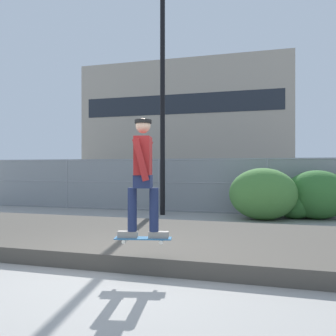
# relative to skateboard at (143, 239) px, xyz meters

# --- Properties ---
(ground_plane) EXTENTS (120.00, 120.00, 0.00)m
(ground_plane) POSITION_rel_skateboard_xyz_m (-0.36, -0.08, -0.54)
(ground_plane) COLOR gray
(gravel_berm) EXTENTS (14.11, 3.85, 0.25)m
(gravel_berm) POSITION_rel_skateboard_xyz_m (-0.36, 2.00, -0.42)
(gravel_berm) COLOR #4C473F
(gravel_berm) RESTS_ON ground_plane
(skateboard) EXTENTS (0.82, 0.37, 0.07)m
(skateboard) POSITION_rel_skateboard_xyz_m (0.00, 0.00, 0.00)
(skateboard) COLOR #2D608C
(skater) EXTENTS (0.72, 0.62, 1.68)m
(skater) POSITION_rel_skateboard_xyz_m (0.00, 0.00, 0.96)
(skater) COLOR gray
(skater) RESTS_ON skateboard
(chain_fence) EXTENTS (18.52, 0.06, 1.85)m
(chain_fence) POSITION_rel_skateboard_xyz_m (-0.36, 7.54, 0.39)
(chain_fence) COLOR gray
(chain_fence) RESTS_ON ground_plane
(street_lamp) EXTENTS (0.44, 0.44, 7.71)m
(street_lamp) POSITION_rel_skateboard_xyz_m (-1.79, 6.62, 4.17)
(street_lamp) COLOR black
(street_lamp) RESTS_ON ground_plane
(parked_car_near) EXTENTS (4.53, 2.20, 1.66)m
(parked_car_near) POSITION_rel_skateboard_xyz_m (-2.96, 11.00, 0.29)
(parked_car_near) COLOR #566B4C
(parked_car_near) RESTS_ON ground_plane
(library_building) EXTENTS (27.72, 14.94, 15.37)m
(library_building) POSITION_rel_skateboard_xyz_m (-10.17, 47.81, 7.14)
(library_building) COLOR #9E9384
(library_building) RESTS_ON ground_plane
(shrub_left) EXTENTS (1.98, 1.62, 1.53)m
(shrub_left) POSITION_rel_skateboard_xyz_m (1.39, 6.37, 0.22)
(shrub_left) COLOR #477F38
(shrub_left) RESTS_ON ground_plane
(shrub_center) EXTENTS (1.29, 1.05, 1.00)m
(shrub_center) POSITION_rel_skateboard_xyz_m (2.29, 6.89, -0.05)
(shrub_center) COLOR #336B2D
(shrub_center) RESTS_ON ground_plane
(shrub_right) EXTENTS (1.89, 1.55, 1.46)m
(shrub_right) POSITION_rel_skateboard_xyz_m (2.94, 7.01, 0.19)
(shrub_right) COLOR #336B2D
(shrub_right) RESTS_ON ground_plane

